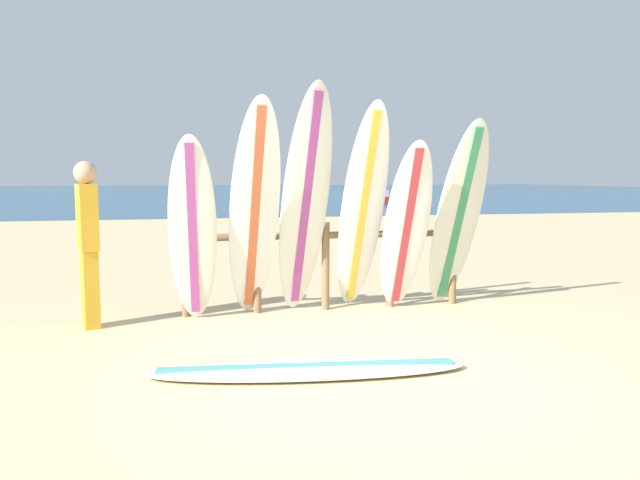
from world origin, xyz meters
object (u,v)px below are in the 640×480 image
(surfboard_leaning_center_left, at_px, (305,202))
(surfboard_leaning_center_right, at_px, (406,229))
(surfboard_leaning_far_left, at_px, (193,231))
(small_boat_offshore, at_px, (378,198))
(surfboard_leaning_right, at_px, (458,216))
(surfboard_leaning_center, at_px, (362,211))
(surfboard_rack, at_px, (326,256))
(surfboard_leaning_left, at_px, (254,212))
(beachgoer_standing, at_px, (88,237))
(surfboard_lying_on_sand, at_px, (307,369))

(surfboard_leaning_center_left, relative_size, surfboard_leaning_center_right, 1.31)
(surfboard_leaning_far_left, bearing_deg, small_boat_offshore, 68.38)
(surfboard_leaning_right, bearing_deg, surfboard_leaning_center_left, 178.41)
(surfboard_leaning_center, distance_m, surfboard_leaning_right, 1.16)
(surfboard_leaning_right, distance_m, small_boat_offshore, 28.15)
(surfboard_rack, distance_m, surfboard_leaning_center_left, 0.74)
(surfboard_leaning_left, distance_m, small_boat_offshore, 28.98)
(surfboard_leaning_far_left, bearing_deg, beachgoer_standing, 175.80)
(surfboard_rack, height_order, surfboard_lying_on_sand, surfboard_rack)
(surfboard_rack, relative_size, beachgoer_standing, 1.93)
(beachgoer_standing, height_order, small_boat_offshore, beachgoer_standing)
(surfboard_leaning_center, height_order, beachgoer_standing, surfboard_leaning_center)
(surfboard_leaning_left, bearing_deg, surfboard_leaning_right, 2.35)
(surfboard_leaning_right, height_order, small_boat_offshore, surfboard_leaning_right)
(surfboard_leaning_center_left, bearing_deg, surfboard_leaning_right, -1.59)
(surfboard_leaning_center_left, xyz_separation_m, surfboard_leaning_center, (0.62, -0.09, -0.10))
(surfboard_leaning_right, bearing_deg, surfboard_leaning_center_right, -169.98)
(surfboard_leaning_center_right, xyz_separation_m, beachgoer_standing, (-3.34, 0.11, -0.03))
(surfboard_rack, relative_size, small_boat_offshore, 1.10)
(surfboard_leaning_left, relative_size, surfboard_leaning_center_left, 0.93)
(surfboard_leaning_center_right, height_order, beachgoer_standing, surfboard_leaning_center_right)
(surfboard_leaning_center_left, xyz_separation_m, small_boat_offshore, (9.55, 26.99, -1.00))
(beachgoer_standing, bearing_deg, surfboard_leaning_right, 0.16)
(surfboard_leaning_left, distance_m, surfboard_leaning_center_left, 0.60)
(surfboard_rack, relative_size, surfboard_lying_on_sand, 1.27)
(surfboard_leaning_left, height_order, beachgoer_standing, surfboard_leaning_left)
(surfboard_rack, xyz_separation_m, small_boat_offshore, (9.26, 26.74, -0.37))
(surfboard_leaning_center_right, bearing_deg, beachgoer_standing, 178.15)
(surfboard_leaning_far_left, relative_size, small_boat_offshore, 0.66)
(surfboard_leaning_center_left, xyz_separation_m, beachgoer_standing, (-2.24, -0.06, -0.33))
(surfboard_leaning_center_left, xyz_separation_m, surfboard_leaning_right, (1.78, -0.05, -0.18))
(surfboard_lying_on_sand, xyz_separation_m, small_boat_offshore, (9.91, 28.95, 0.22))
(surfboard_leaning_center_right, distance_m, surfboard_lying_on_sand, 2.49)
(surfboard_leaning_far_left, bearing_deg, surfboard_leaning_center, 1.39)
(surfboard_leaning_center, relative_size, surfboard_leaning_right, 1.07)
(surfboard_rack, height_order, small_boat_offshore, surfboard_rack)
(beachgoer_standing, xyz_separation_m, small_boat_offshore, (11.79, 27.05, -0.67))
(surfboard_leaning_far_left, distance_m, surfboard_lying_on_sand, 2.22)
(surfboard_leaning_left, xyz_separation_m, surfboard_leaning_center_left, (0.57, 0.15, 0.09))
(surfboard_leaning_center_right, height_order, surfboard_leaning_right, surfboard_leaning_right)
(surfboard_rack, distance_m, surfboard_leaning_left, 1.09)
(surfboard_leaning_far_left, height_order, small_boat_offshore, surfboard_leaning_far_left)
(surfboard_leaning_left, height_order, surfboard_leaning_center_right, surfboard_leaning_left)
(surfboard_leaning_center_left, relative_size, surfboard_leaning_center, 1.09)
(small_boat_offshore, bearing_deg, surfboard_leaning_left, -110.45)
(surfboard_rack, bearing_deg, surfboard_leaning_left, -155.13)
(surfboard_leaning_center_left, height_order, surfboard_leaning_right, surfboard_leaning_center_left)
(surfboard_leaning_left, bearing_deg, surfboard_leaning_far_left, 179.19)
(surfboard_leaning_center_right, height_order, small_boat_offshore, surfboard_leaning_center_right)
(surfboard_leaning_left, bearing_deg, surfboard_leaning_center_left, 14.36)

